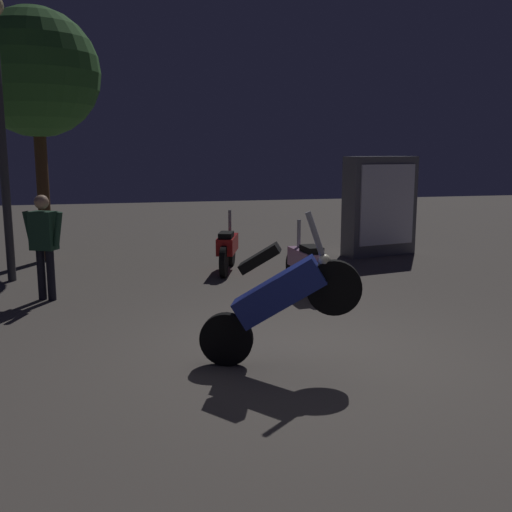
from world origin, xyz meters
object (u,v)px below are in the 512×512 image
object	(u,v)px
motorcycle_red_parked_right	(228,248)
kiosk_billboard	(380,206)
motorcycle_blue_foreground	(279,297)
motorcycle_pink_parked_left	(307,264)
person_rider_beside	(44,239)

from	to	relation	value
motorcycle_red_parked_right	kiosk_billboard	size ratio (longest dim) A/B	0.77
motorcycle_blue_foreground	motorcycle_red_parked_right	distance (m)	5.01
motorcycle_pink_parked_left	person_rider_beside	world-z (taller)	person_rider_beside
motorcycle_red_parked_right	motorcycle_pink_parked_left	bearing A→B (deg)	-135.21
motorcycle_blue_foreground	kiosk_billboard	bearing A→B (deg)	76.94
motorcycle_red_parked_right	kiosk_billboard	bearing A→B (deg)	-56.09
motorcycle_pink_parked_left	kiosk_billboard	size ratio (longest dim) A/B	0.79
motorcycle_pink_parked_left	motorcycle_red_parked_right	bearing A→B (deg)	23.08
person_rider_beside	kiosk_billboard	world-z (taller)	kiosk_billboard
motorcycle_red_parked_right	person_rider_beside	size ratio (longest dim) A/B	1.02
motorcycle_blue_foreground	person_rider_beside	xyz separation A→B (m)	(-2.62, 3.53, 0.19)
motorcycle_blue_foreground	motorcycle_red_parked_right	world-z (taller)	motorcycle_blue_foreground
person_rider_beside	motorcycle_red_parked_right	bearing A→B (deg)	-37.20
motorcycle_pink_parked_left	motorcycle_red_parked_right	distance (m)	2.06
motorcycle_blue_foreground	motorcycle_pink_parked_left	bearing A→B (deg)	87.05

